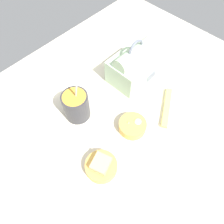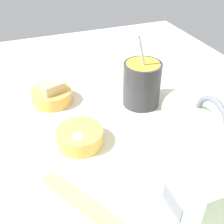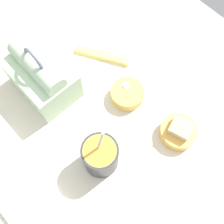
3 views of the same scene
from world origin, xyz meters
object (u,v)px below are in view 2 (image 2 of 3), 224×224
lunch_bag (201,160)px  chopstick_case (83,204)px  soup_cup (142,83)px  bento_bowl_sandwich (52,94)px  bento_bowl_snacks (80,137)px

lunch_bag → chopstick_case: (-3.33, -21.10, -6.46)cm
lunch_bag → soup_cup: bearing=174.2°
lunch_bag → bento_bowl_sandwich: lunch_bag is taller
lunch_bag → bento_bowl_sandwich: bearing=-153.6°
chopstick_case → soup_cup: bearing=137.7°
bento_bowl_snacks → chopstick_case: size_ratio=0.60×
bento_bowl_snacks → chopstick_case: bento_bowl_snacks is taller
soup_cup → bento_bowl_sandwich: bearing=-112.5°
bento_bowl_snacks → bento_bowl_sandwich: bearing=-172.5°
lunch_bag → chopstick_case: size_ratio=1.17×
soup_cup → lunch_bag: bearing=-5.8°
soup_cup → bento_bowl_snacks: (10.39, -19.93, -4.19)cm
lunch_bag → bento_bowl_snacks: lunch_bag is taller
soup_cup → bento_bowl_snacks: size_ratio=1.89×
bento_bowl_snacks → chopstick_case: 16.74cm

